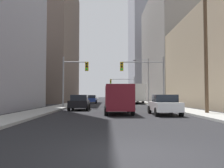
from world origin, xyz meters
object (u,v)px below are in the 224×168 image
(city_bus, at_px, (134,93))
(cargo_van_maroon, at_px, (118,98))
(sedan_black, at_px, (80,102))
(traffic_signal_near_right, at_px, (144,73))
(sedan_blue, at_px, (91,99))
(traffic_signal_near_left, at_px, (74,74))
(traffic_signal_far_right, at_px, (123,84))
(sedan_red, at_px, (125,98))
(sedan_grey, at_px, (113,101))
(sedan_white, at_px, (164,105))

(city_bus, xyz_separation_m, cargo_van_maroon, (-4.20, -25.72, -0.64))
(sedan_black, bearing_deg, traffic_signal_near_right, 28.92)
(sedan_blue, distance_m, traffic_signal_near_left, 16.51)
(sedan_black, distance_m, traffic_signal_near_right, 8.83)
(traffic_signal_near_left, relative_size, traffic_signal_far_right, 0.99)
(city_bus, bearing_deg, sedan_red, 92.91)
(sedan_grey, height_order, traffic_signal_near_right, traffic_signal_near_right)
(traffic_signal_far_right, bearing_deg, traffic_signal_near_left, -104.73)
(sedan_black, bearing_deg, sedan_grey, 56.91)
(sedan_grey, relative_size, sedan_blue, 1.00)
(sedan_white, distance_m, traffic_signal_near_left, 13.39)
(sedan_blue, bearing_deg, city_bus, 3.61)
(sedan_red, relative_size, traffic_signal_near_right, 0.71)
(sedan_black, distance_m, sedan_blue, 20.12)
(city_bus, distance_m, sedan_black, 22.09)
(cargo_van_maroon, height_order, sedan_red, cargo_van_maroon)
(sedan_white, distance_m, sedan_black, 9.36)
(sedan_red, bearing_deg, traffic_signal_near_right, -89.98)
(sedan_blue, bearing_deg, sedan_black, -89.71)
(sedan_white, bearing_deg, traffic_signal_far_right, 90.38)
(sedan_white, bearing_deg, traffic_signal_near_left, 128.86)
(traffic_signal_near_left, xyz_separation_m, traffic_signal_far_right, (7.88, 29.99, 0.14))
(sedan_white, xyz_separation_m, sedan_black, (-7.04, 6.17, 0.00))
(sedan_black, relative_size, sedan_grey, 1.00)
(sedan_red, xyz_separation_m, traffic_signal_far_right, (-0.38, -0.10, 3.37))
(cargo_van_maroon, xyz_separation_m, traffic_signal_near_right, (3.52, 9.06, 2.82))
(sedan_red, bearing_deg, sedan_white, -90.15)
(sedan_blue, relative_size, traffic_signal_far_right, 0.70)
(sedan_grey, distance_m, traffic_signal_near_left, 5.83)
(sedan_white, relative_size, sedan_blue, 1.00)
(cargo_van_maroon, bearing_deg, sedan_red, 84.87)
(cargo_van_maroon, height_order, sedan_grey, cargo_van_maroon)
(sedan_red, bearing_deg, traffic_signal_far_right, -165.44)
(city_bus, relative_size, sedan_white, 2.72)
(sedan_red, bearing_deg, traffic_signal_near_left, -105.35)
(city_bus, height_order, traffic_signal_far_right, traffic_signal_far_right)
(sedan_black, xyz_separation_m, traffic_signal_near_right, (7.16, 3.95, 3.34))
(sedan_white, height_order, sedan_blue, same)
(city_bus, height_order, sedan_white, city_bus)
(sedan_blue, bearing_deg, sedan_grey, -76.16)
(cargo_van_maroon, xyz_separation_m, sedan_grey, (-0.12, 10.51, -0.52))
(sedan_black, relative_size, traffic_signal_far_right, 0.70)
(sedan_red, height_order, traffic_signal_far_right, traffic_signal_far_right)
(city_bus, relative_size, cargo_van_maroon, 2.19)
(sedan_grey, bearing_deg, sedan_blue, 103.84)
(sedan_black, height_order, sedan_red, same)
(sedan_white, xyz_separation_m, sedan_red, (0.11, 40.21, 0.00))
(cargo_van_maroon, bearing_deg, sedan_blue, 98.44)
(sedan_red, distance_m, traffic_signal_near_left, 31.37)
(sedan_white, relative_size, traffic_signal_near_right, 0.71)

